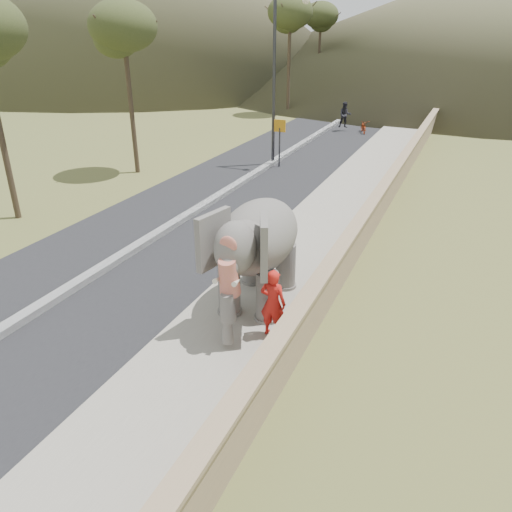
{
  "coord_description": "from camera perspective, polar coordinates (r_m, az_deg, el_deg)",
  "views": [
    {
      "loc": [
        4.49,
        -5.38,
        6.72
      ],
      "look_at": [
        0.2,
        4.48,
        1.7
      ],
      "focal_mm": 35.0,
      "sensor_mm": 36.0,
      "label": 1
    }
  ],
  "objects": [
    {
      "name": "lamppost",
      "position": [
        25.79,
        2.78,
        20.88
      ],
      "size": [
        1.76,
        0.36,
        8.0
      ],
      "color": "#302F34",
      "rests_on": "ground"
    },
    {
      "name": "road",
      "position": [
        19.28,
        -7.68,
        4.43
      ],
      "size": [
        7.0,
        120.0,
        0.03
      ],
      "primitive_type": "cube",
      "color": "black",
      "rests_on": "ground"
    },
    {
      "name": "parapet",
      "position": [
        16.81,
        12.14,
        2.91
      ],
      "size": [
        0.3,
        120.0,
        1.1
      ],
      "primitive_type": "cube",
      "color": "tan",
      "rests_on": "ground"
    },
    {
      "name": "motorcyclist",
      "position": [
        35.58,
        11.09,
        14.98
      ],
      "size": [
        2.39,
        1.72,
        1.96
      ],
      "color": "maroon",
      "rests_on": "ground"
    },
    {
      "name": "elephant_and_man",
      "position": [
        12.51,
        0.35,
        0.58
      ],
      "size": [
        2.41,
        4.05,
        2.81
      ],
      "color": "slate",
      "rests_on": "ground"
    },
    {
      "name": "walkway",
      "position": [
        17.35,
        6.69,
        2.32
      ],
      "size": [
        3.0,
        120.0,
        0.15
      ],
      "primitive_type": "cube",
      "color": "#9E9687",
      "rests_on": "ground"
    },
    {
      "name": "ground",
      "position": [
        9.71,
        -12.43,
        -19.52
      ],
      "size": [
        160.0,
        160.0,
        0.0
      ],
      "primitive_type": "plane",
      "color": "olive",
      "rests_on": "ground"
    },
    {
      "name": "signboard",
      "position": [
        25.81,
        2.72,
        13.65
      ],
      "size": [
        0.6,
        0.08,
        2.4
      ],
      "color": "#2D2D33",
      "rests_on": "ground"
    },
    {
      "name": "hill_far",
      "position": [
        75.38,
        26.09,
        22.95
      ],
      "size": [
        80.0,
        80.0,
        14.0
      ],
      "primitive_type": "cone",
      "color": "brown",
      "rests_on": "ground"
    },
    {
      "name": "median",
      "position": [
        19.24,
        -7.69,
        4.7
      ],
      "size": [
        0.35,
        120.0,
        0.22
      ],
      "primitive_type": "cube",
      "color": "black",
      "rests_on": "ground"
    },
    {
      "name": "trees",
      "position": [
        35.45,
        19.03,
        19.37
      ],
      "size": [
        48.25,
        42.57,
        9.06
      ],
      "color": "#473828",
      "rests_on": "ground"
    }
  ]
}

